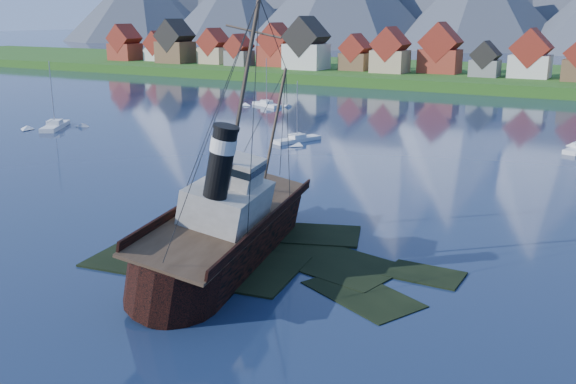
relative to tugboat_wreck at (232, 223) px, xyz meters
The scene contains 9 objects.
ground 3.42m from the tugboat_wreck, 41.52° to the right, with size 1400.00×1400.00×0.00m, color #16233E.
shoal 4.61m from the tugboat_wreck, 18.20° to the left, with size 31.71×21.24×1.14m.
shore_bank 168.89m from the tugboat_wreck, 89.56° to the left, with size 600.00×80.00×3.20m, color #1F4213.
seawall 130.90m from the tugboat_wreck, 89.43° to the left, with size 600.00×2.50×2.00m, color #3F3D38.
town 154.48m from the tugboat_wreck, 101.90° to the left, with size 250.96×16.69×17.30m.
tugboat_wreck is the anchor object (origin of this frame).
sailboat_a 76.14m from the tugboat_wreck, 149.99° to the left, with size 7.85×10.36×12.91m.
sailboat_c 95.49m from the tugboat_wreck, 119.42° to the left, with size 9.01×5.63×11.44m.
sailboat_f 53.01m from the tugboat_wreck, 112.43° to the left, with size 5.34×9.06×10.53m.
Camera 1 is at (29.13, -42.92, 20.58)m, focal length 40.00 mm.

